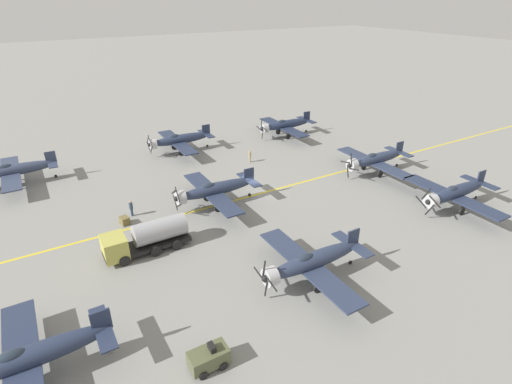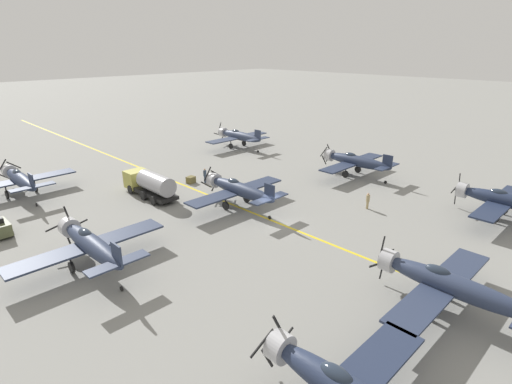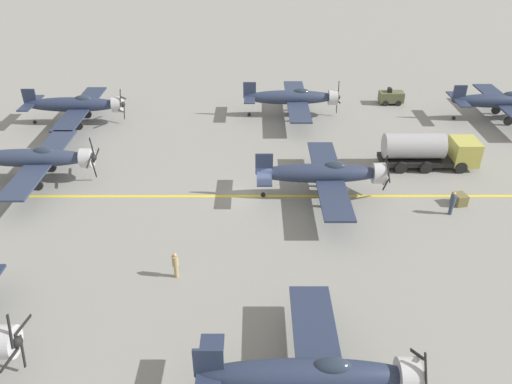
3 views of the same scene
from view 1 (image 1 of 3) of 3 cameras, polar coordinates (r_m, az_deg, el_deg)
The scene contains 15 objects.
ground_plane at distance 48.41m, azimuth -0.24°, elevation -0.45°, with size 400.00×400.00×0.00m, color gray.
taxiway_stripe at distance 48.41m, azimuth -0.24°, elevation -0.44°, with size 0.30×160.00×0.01m, color yellow.
airplane_mid_center at distance 45.46m, azimuth -5.96°, elevation 0.34°, with size 12.00×9.98×3.65m.
airplane_mid_left at distance 34.01m, azimuth 7.92°, elevation -9.79°, with size 12.00×9.98×3.78m.
airplane_far_right at distance 58.75m, azimuth -31.40°, elevation 2.66°, with size 12.00×9.98×3.71m.
airplane_near_left at distance 49.81m, azimuth 26.53°, elevation -0.07°, with size 12.00×9.98×3.65m.
airplane_near_right at distance 68.29m, azimuth 4.16°, elevation 9.55°, with size 12.00×9.98×3.77m.
airplane_near_center at distance 55.93m, azimuth 16.64°, elevation 4.51°, with size 12.00×9.98×3.77m.
airplane_far_left at distance 29.97m, azimuth -29.89°, elevation -19.89°, with size 12.00×9.98×3.65m.
airplane_mid_right at distance 62.07m, azimuth -10.94°, elevation 7.35°, with size 12.00×9.98×3.65m.
fuel_tanker at distance 38.98m, azimuth -15.41°, elevation -6.26°, with size 2.68×8.00×2.98m.
tow_tractor at distance 28.29m, azimuth -6.77°, elevation -22.43°, with size 1.57×2.60×1.79m.
ground_crew_walking at distance 45.63m, azimuth -17.40°, elevation -2.16°, with size 0.40×0.40×1.83m.
ground_crew_inspecting at distance 57.58m, azimuth -0.89°, elevation 5.17°, with size 0.38×0.38×1.75m.
supply_crate_by_tanker at distance 44.55m, azimuth -18.26°, elevation -3.90°, with size 1.00×0.83×0.83m, color brown.
Camera 1 is at (-37.22, 21.66, 22.11)m, focal length 28.00 mm.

